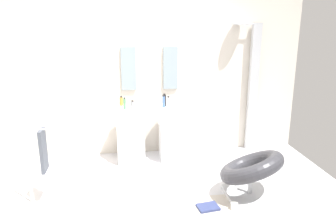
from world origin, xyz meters
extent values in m
cube|color=silver|center=(0.00, 0.00, -0.02)|extent=(4.80, 3.60, 0.04)
cube|color=beige|center=(0.00, 1.65, 1.30)|extent=(4.80, 0.10, 2.60)
cube|color=white|center=(-0.32, 1.27, 0.29)|extent=(0.40, 0.40, 0.58)
cylinder|color=white|center=(-0.32, 1.27, 0.72)|extent=(0.47, 0.47, 0.26)
cylinder|color=#B7BABF|center=(-0.32, 1.40, 0.90)|extent=(0.02, 0.02, 0.10)
cube|color=white|center=(0.32, 1.27, 0.29)|extent=(0.40, 0.40, 0.58)
cylinder|color=white|center=(0.32, 1.27, 0.72)|extent=(0.47, 0.47, 0.26)
cylinder|color=#B7BABF|center=(0.32, 1.40, 0.90)|extent=(0.02, 0.02, 0.10)
cube|color=#8C9EA8|center=(-0.32, 1.58, 1.37)|extent=(0.22, 0.03, 0.65)
cube|color=#8C9EA8|center=(0.32, 1.58, 1.37)|extent=(0.22, 0.03, 0.65)
cube|color=#B7BABF|center=(1.66, 1.53, 1.02)|extent=(0.14, 0.08, 2.05)
cylinder|color=#B7BABF|center=(1.51, 1.51, 2.03)|extent=(0.30, 0.02, 0.02)
cylinder|color=#B7BABF|center=(1.36, 1.48, 2.03)|extent=(0.24, 0.24, 0.02)
cube|color=#B7BABF|center=(1.07, -0.03, 0.03)|extent=(0.56, 0.50, 0.06)
cylinder|color=#B7BABF|center=(1.07, -0.03, 0.20)|extent=(0.05, 0.05, 0.34)
torus|color=#333338|center=(1.07, -0.03, 0.40)|extent=(1.10, 1.10, 0.49)
cylinder|color=#B7BABF|center=(-1.51, 0.18, 0.47)|extent=(0.03, 0.03, 0.95)
cylinder|color=#B7BABF|center=(-1.33, 0.18, 0.90)|extent=(0.36, 0.02, 0.02)
cube|color=#4C515B|center=(-1.33, 0.18, 0.65)|extent=(0.04, 0.22, 0.50)
cube|color=beige|center=(0.55, -0.31, 0.01)|extent=(1.11, 0.73, 0.01)
cube|color=navy|center=(0.51, -0.22, 0.02)|extent=(0.26, 0.21, 0.03)
cylinder|color=white|center=(0.79, -0.29, 0.05)|extent=(0.08, 0.08, 0.08)
cylinder|color=#59996B|center=(-0.40, 1.15, 0.92)|extent=(0.04, 0.04, 0.15)
cylinder|color=black|center=(-0.40, 1.15, 1.01)|extent=(0.02, 0.02, 0.02)
cylinder|color=#4C72B7|center=(0.17, 1.19, 0.93)|extent=(0.04, 0.04, 0.16)
cylinder|color=black|center=(0.17, 1.19, 1.02)|extent=(0.02, 0.02, 0.02)
cylinder|color=#C68C38|center=(-0.45, 1.39, 0.91)|extent=(0.05, 0.05, 0.12)
cylinder|color=black|center=(-0.45, 1.39, 0.98)|extent=(0.03, 0.03, 0.02)
cylinder|color=white|center=(0.26, 1.37, 0.90)|extent=(0.05, 0.05, 0.11)
cylinder|color=black|center=(0.26, 1.37, 0.96)|extent=(0.03, 0.03, 0.02)
cylinder|color=#99999E|center=(-0.29, 1.13, 0.90)|extent=(0.05, 0.05, 0.11)
cylinder|color=black|center=(-0.29, 1.13, 0.97)|extent=(0.03, 0.03, 0.02)
cylinder|color=black|center=(0.19, 1.26, 0.93)|extent=(0.06, 0.06, 0.17)
cylinder|color=black|center=(0.19, 1.26, 1.03)|extent=(0.03, 0.03, 0.02)
camera|label=1|loc=(-0.37, -3.44, 2.05)|focal=35.02mm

